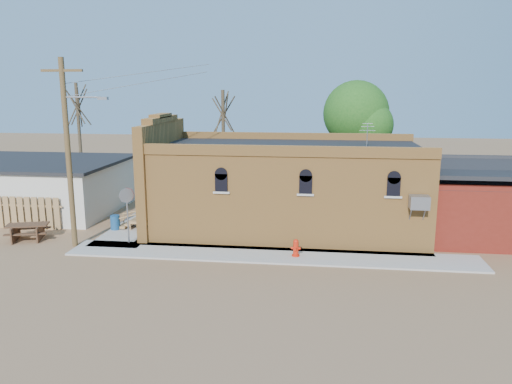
# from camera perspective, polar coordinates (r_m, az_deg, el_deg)

# --- Properties ---
(ground) EXTENTS (120.00, 120.00, 0.00)m
(ground) POSITION_cam_1_polar(r_m,az_deg,el_deg) (22.56, -2.33, -7.93)
(ground) COLOR brown
(ground) RESTS_ON ground
(sidewalk_south) EXTENTS (19.00, 2.20, 0.08)m
(sidewalk_south) POSITION_cam_1_polar(r_m,az_deg,el_deg) (23.21, 1.72, -7.25)
(sidewalk_south) COLOR #9E9991
(sidewalk_south) RESTS_ON ground
(sidewalk_west) EXTENTS (2.60, 10.00, 0.08)m
(sidewalk_west) POSITION_cam_1_polar(r_m,az_deg,el_deg) (29.67, -12.49, -3.28)
(sidewalk_west) COLOR #9E9991
(sidewalk_west) RESTS_ON ground
(brick_bar) EXTENTS (16.40, 7.97, 6.30)m
(brick_bar) POSITION_cam_1_polar(r_m,az_deg,el_deg) (27.03, 2.99, 0.53)
(brick_bar) COLOR #C5823C
(brick_bar) RESTS_ON ground
(red_shed) EXTENTS (5.40, 6.40, 4.30)m
(red_shed) POSITION_cam_1_polar(r_m,az_deg,el_deg) (28.12, 23.45, -0.14)
(red_shed) COLOR #5E1810
(red_shed) RESTS_ON ground
(wood_fence) EXTENTS (5.20, 0.10, 1.80)m
(wood_fence) POSITION_cam_1_polar(r_m,az_deg,el_deg) (30.41, -25.60, -2.14)
(wood_fence) COLOR olive
(wood_fence) RESTS_ON ground
(utility_pole) EXTENTS (3.12, 0.26, 9.00)m
(utility_pole) POSITION_cam_1_polar(r_m,az_deg,el_deg) (25.21, -20.60, 4.58)
(utility_pole) COLOR #503A20
(utility_pole) RESTS_ON ground
(tree_bare_near) EXTENTS (2.80, 2.80, 7.65)m
(tree_bare_near) POSITION_cam_1_polar(r_m,az_deg,el_deg) (34.61, -3.79, 9.03)
(tree_bare_near) COLOR #4C402B
(tree_bare_near) RESTS_ON ground
(tree_bare_far) EXTENTS (2.80, 2.80, 8.16)m
(tree_bare_far) POSITION_cam_1_polar(r_m,az_deg,el_deg) (39.13, -19.74, 9.28)
(tree_bare_far) COLOR #4C402B
(tree_bare_far) RESTS_ON ground
(tree_leafy) EXTENTS (4.40, 4.40, 8.15)m
(tree_leafy) POSITION_cam_1_polar(r_m,az_deg,el_deg) (34.57, 11.37, 8.78)
(tree_leafy) COLOR #4C402B
(tree_leafy) RESTS_ON ground
(fire_hydrant) EXTENTS (0.46, 0.45, 0.81)m
(fire_hydrant) POSITION_cam_1_polar(r_m,az_deg,el_deg) (22.92, 4.58, -6.37)
(fire_hydrant) COLOR red
(fire_hydrant) RESTS_ON sidewalk_south
(stop_sign) EXTENTS (0.61, 0.55, 2.79)m
(stop_sign) POSITION_cam_1_polar(r_m,az_deg,el_deg) (25.13, -14.55, -0.98)
(stop_sign) COLOR gray
(stop_sign) RESTS_ON sidewalk_south
(trash_barrel) EXTENTS (0.60, 0.60, 0.78)m
(trash_barrel) POSITION_cam_1_polar(r_m,az_deg,el_deg) (28.15, -15.79, -3.36)
(trash_barrel) COLOR navy
(trash_barrel) RESTS_ON sidewalk_west
(picnic_table) EXTENTS (2.35, 2.03, 0.83)m
(picnic_table) POSITION_cam_1_polar(r_m,az_deg,el_deg) (28.00, -24.64, -3.93)
(picnic_table) COLOR #4A2E1D
(picnic_table) RESTS_ON ground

